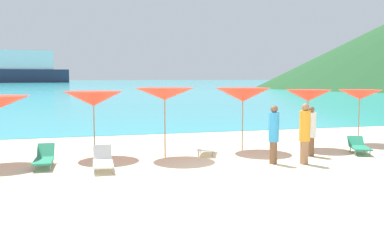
# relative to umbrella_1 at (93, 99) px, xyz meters

# --- Properties ---
(ground_plane) EXTENTS (50.00, 100.00, 0.30)m
(ground_plane) POSITION_rel_umbrella_1_xyz_m (3.91, 6.21, -2.16)
(ground_plane) COLOR beige
(ocean_water) EXTENTS (650.00, 440.00, 0.02)m
(ocean_water) POSITION_rel_umbrella_1_xyz_m (3.91, 225.14, -2.00)
(ocean_water) COLOR #2DADBC
(ocean_water) RESTS_ON ground_plane
(umbrella_1) EXTENTS (2.11, 2.11, 2.26)m
(umbrella_1) POSITION_rel_umbrella_1_xyz_m (0.00, 0.00, 0.00)
(umbrella_1) COLOR #9E7F59
(umbrella_1) RESTS_ON ground_plane
(umbrella_2) EXTENTS (2.09, 2.09, 2.39)m
(umbrella_2) POSITION_rel_umbrella_1_xyz_m (2.33, -0.73, 0.16)
(umbrella_2) COLOR #9E7F59
(umbrella_2) RESTS_ON ground_plane
(umbrella_3) EXTENTS (2.13, 2.13, 2.35)m
(umbrella_3) POSITION_rel_umbrella_1_xyz_m (5.40, -0.16, 0.08)
(umbrella_3) COLOR #9E7F59
(umbrella_3) RESTS_ON ground_plane
(umbrella_4) EXTENTS (1.74, 1.74, 2.27)m
(umbrella_4) POSITION_rel_umbrella_1_xyz_m (8.03, -0.33, 0.03)
(umbrella_4) COLOR #9E7F59
(umbrella_4) RESTS_ON ground_plane
(umbrella_5) EXTENTS (1.81, 1.81, 2.23)m
(umbrella_5) POSITION_rel_umbrella_1_xyz_m (10.70, 0.14, 0.02)
(umbrella_5) COLOR #9E7F59
(umbrella_5) RESTS_ON ground_plane
(lounge_chair_0) EXTENTS (0.59, 1.56, 0.63)m
(lounge_chair_0) POSITION_rel_umbrella_1_xyz_m (-1.56, -1.25, -1.73)
(lounge_chair_0) COLOR #268C66
(lounge_chair_0) RESTS_ON ground_plane
(lounge_chair_1) EXTENTS (0.62, 1.51, 0.65)m
(lounge_chair_1) POSITION_rel_umbrella_1_xyz_m (0.15, -2.11, -1.74)
(lounge_chair_1) COLOR white
(lounge_chair_1) RESTS_ON ground_plane
(lounge_chair_2) EXTENTS (1.05, 1.48, 0.56)m
(lounge_chair_2) POSITION_rel_umbrella_1_xyz_m (9.25, -1.83, -1.74)
(lounge_chair_2) COLOR #268C66
(lounge_chair_2) RESTS_ON ground_plane
(lounge_chair_5) EXTENTS (1.01, 1.52, 0.67)m
(lounge_chair_5) POSITION_rel_umbrella_1_xyz_m (3.89, -0.51, -1.70)
(lounge_chair_5) COLOR white
(lounge_chair_5) RESTS_ON ground_plane
(beachgoer_0) EXTENTS (0.33, 0.33, 1.86)m
(beachgoer_0) POSITION_rel_umbrella_1_xyz_m (5.43, -2.69, -1.02)
(beachgoer_0) COLOR brown
(beachgoer_0) RESTS_ON ground_plane
(beachgoer_1) EXTENTS (0.35, 0.35, 1.74)m
(beachgoer_1) POSITION_rel_umbrella_1_xyz_m (7.27, -1.83, -1.10)
(beachgoer_1) COLOR brown
(beachgoer_1) RESTS_ON ground_plane
(beachgoer_2) EXTENTS (0.34, 0.34, 1.93)m
(beachgoer_2) POSITION_rel_umbrella_1_xyz_m (6.35, -2.98, -0.98)
(beachgoer_2) COLOR #A3704C
(beachgoer_2) RESTS_ON ground_plane
(cruise_ship) EXTENTS (63.08, 15.80, 20.26)m
(cruise_ship) POSITION_rel_umbrella_1_xyz_m (-36.15, 228.12, 5.65)
(cruise_ship) COLOR #262D47
(cruise_ship) RESTS_ON ocean_water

